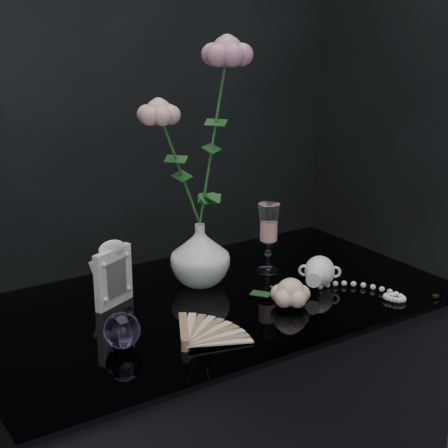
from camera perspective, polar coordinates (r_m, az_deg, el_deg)
table at (r=1.71m, az=-0.86°, el=-18.04°), size 1.05×0.58×0.76m
vase at (r=1.58m, az=-2.00°, el=-2.52°), size 0.15×0.15×0.14m
wine_glass at (r=1.65m, az=3.71°, el=-1.20°), size 0.07×0.07×0.17m
picture_frame at (r=1.49m, az=-9.21°, el=-4.02°), size 0.13×0.12×0.15m
paperweight at (r=1.32m, az=-8.47°, el=-8.73°), size 0.08×0.08×0.07m
paper_fan at (r=1.30m, az=-3.24°, el=-9.90°), size 0.28×0.23×0.03m
loose_rose at (r=1.48m, az=5.55°, el=-5.70°), size 0.20×0.22×0.06m
pearl_jar at (r=1.60m, az=7.96°, el=-3.80°), size 0.35×0.35×0.07m
roses at (r=1.51m, az=-1.97°, el=7.61°), size 0.25×0.12×0.47m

